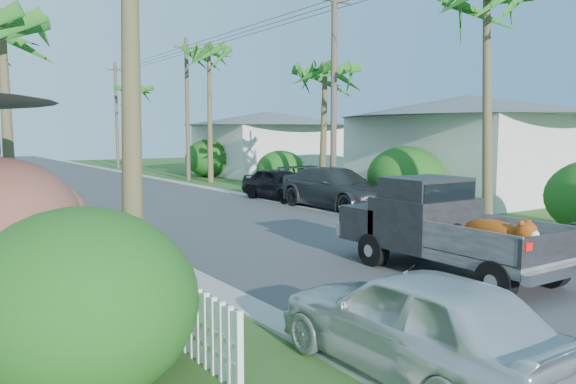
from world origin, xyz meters
TOP-DOWN VIEW (x-y plane):
  - ground at (0.00, 0.00)m, footprint 120.00×120.00m
  - road at (0.00, 25.00)m, footprint 8.00×100.00m
  - curb_left at (-4.30, 25.00)m, footprint 0.60×100.00m
  - curb_right at (4.30, 25.00)m, footprint 0.60×100.00m
  - pickup_truck at (0.44, 2.84)m, footprint 1.98×5.12m
  - parked_car_rm at (5.00, 12.07)m, footprint 2.40×5.66m
  - parked_car_rf at (4.69, 15.76)m, footprint 1.99×4.37m
  - parked_car_ln at (-3.93, -0.78)m, footprint 1.70×4.10m
  - palm_l_b at (-6.80, 12.00)m, footprint 4.40×4.40m
  - palm_r_b at (6.60, 15.00)m, footprint 4.40×4.40m
  - palm_r_c at (6.20, 26.00)m, footprint 4.40×4.40m
  - palm_r_d at (6.50, 40.00)m, footprint 4.40×4.40m
  - shrub_l_a at (-7.50, 1.00)m, footprint 2.60×2.86m
  - shrub_r_b at (7.80, 11.00)m, footprint 3.00×3.30m
  - shrub_r_c at (7.50, 20.00)m, footprint 2.60×2.86m
  - shrub_r_d at (8.00, 30.00)m, footprint 3.20×3.52m
  - picket_fence at (-6.00, 5.50)m, footprint 0.10×11.00m
  - house_right_near at (13.00, 12.00)m, footprint 8.00×9.00m
  - house_right_far at (13.00, 30.00)m, footprint 9.00×8.00m
  - utility_pole_b at (5.60, 13.00)m, footprint 1.60×0.26m
  - utility_pole_c at (5.60, 28.00)m, footprint 1.60×0.26m
  - utility_pole_d at (5.60, 43.00)m, footprint 1.60×0.26m

SIDE VIEW (x-z plane):
  - ground at x=0.00m, z-range 0.00..0.00m
  - road at x=0.00m, z-range 0.00..0.02m
  - curb_left at x=-4.30m, z-range 0.00..0.06m
  - curb_right at x=4.30m, z-range 0.00..0.06m
  - picket_fence at x=-6.00m, z-range 0.00..1.00m
  - parked_car_ln at x=-3.93m, z-range 0.00..1.39m
  - parked_car_rf at x=4.69m, z-range 0.00..1.45m
  - parked_car_rm at x=5.00m, z-range 0.00..1.63m
  - pickup_truck at x=0.44m, z-range -0.02..2.04m
  - shrub_r_c at x=7.50m, z-range 0.00..2.10m
  - shrub_l_a at x=-7.50m, z-range 0.00..2.20m
  - shrub_r_b at x=7.80m, z-range 0.00..2.50m
  - shrub_r_d at x=8.00m, z-range 0.00..2.60m
  - house_right_far at x=13.00m, z-range -0.18..4.42m
  - house_right_near at x=13.00m, z-range -0.18..4.62m
  - utility_pole_b at x=5.60m, z-range 0.10..9.10m
  - utility_pole_c at x=5.60m, z-range 0.10..9.10m
  - utility_pole_d at x=5.60m, z-range 0.10..9.10m
  - palm_r_b at x=6.60m, z-range 2.35..9.55m
  - palm_l_b at x=-6.80m, z-range 2.44..9.85m
  - palm_r_d at x=6.50m, z-range 2.73..10.74m
  - palm_r_c at x=6.20m, z-range 3.41..12.81m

